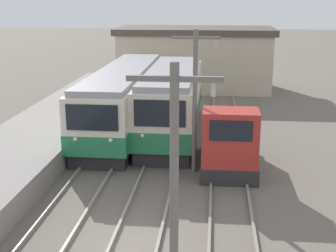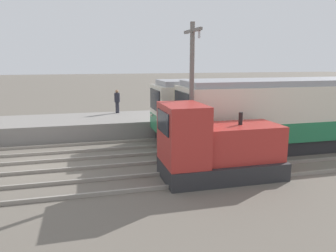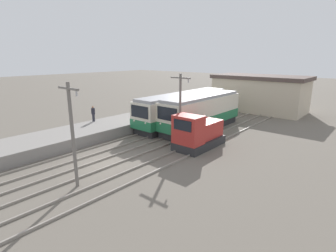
{
  "view_description": "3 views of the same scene",
  "coord_description": "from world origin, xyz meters",
  "px_view_note": "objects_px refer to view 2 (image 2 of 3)",
  "views": [
    {
      "loc": [
        2.53,
        -12.55,
        7.43
      ],
      "look_at": [
        0.48,
        7.52,
        1.82
      ],
      "focal_mm": 50.0,
      "sensor_mm": 36.0,
      "label": 1
    },
    {
      "loc": [
        14.83,
        2.29,
        4.62
      ],
      "look_at": [
        -0.56,
        6.3,
        1.41
      ],
      "focal_mm": 35.0,
      "sensor_mm": 36.0,
      "label": 2
    },
    {
      "loc": [
        15.03,
        -10.37,
        7.45
      ],
      "look_at": [
        0.63,
        6.43,
        1.6
      ],
      "focal_mm": 28.0,
      "sensor_mm": 36.0,
      "label": 3
    }
  ],
  "objects_px": {
    "catenary_mast_mid": "(192,90)",
    "person_on_platform": "(117,100)",
    "commuter_train_left": "(268,110)",
    "commuter_train_center": "(284,118)",
    "shunting_locomotive": "(215,148)"
  },
  "relations": [
    {
      "from": "catenary_mast_mid",
      "to": "person_on_platform",
      "type": "height_order",
      "value": "catenary_mast_mid"
    },
    {
      "from": "commuter_train_left",
      "to": "catenary_mast_mid",
      "type": "distance_m",
      "value": 7.84
    },
    {
      "from": "commuter_train_left",
      "to": "commuter_train_center",
      "type": "relative_size",
      "value": 1.25
    },
    {
      "from": "commuter_train_left",
      "to": "commuter_train_center",
      "type": "distance_m",
      "value": 2.89
    },
    {
      "from": "commuter_train_left",
      "to": "catenary_mast_mid",
      "type": "relative_size",
      "value": 2.28
    },
    {
      "from": "person_on_platform",
      "to": "commuter_train_left",
      "type": "bearing_deg",
      "value": 58.15
    },
    {
      "from": "commuter_train_left",
      "to": "commuter_train_center",
      "type": "xyz_separation_m",
      "value": [
        2.8,
        -0.72,
        0.05
      ]
    },
    {
      "from": "commuter_train_left",
      "to": "person_on_platform",
      "type": "distance_m",
      "value": 10.0
    },
    {
      "from": "commuter_train_left",
      "to": "shunting_locomotive",
      "type": "xyz_separation_m",
      "value": [
        5.8,
        -5.8,
        -0.44
      ]
    },
    {
      "from": "commuter_train_center",
      "to": "person_on_platform",
      "type": "distance_m",
      "value": 11.21
    },
    {
      "from": "catenary_mast_mid",
      "to": "person_on_platform",
      "type": "relative_size",
      "value": 3.81
    },
    {
      "from": "commuter_train_center",
      "to": "shunting_locomotive",
      "type": "distance_m",
      "value": 5.92
    },
    {
      "from": "commuter_train_center",
      "to": "catenary_mast_mid",
      "type": "bearing_deg",
      "value": -74.9
    },
    {
      "from": "commuter_train_left",
      "to": "person_on_platform",
      "type": "xyz_separation_m",
      "value": [
        -5.28,
        -8.49,
        0.23
      ]
    },
    {
      "from": "commuter_train_center",
      "to": "catenary_mast_mid",
      "type": "xyz_separation_m",
      "value": [
        1.51,
        -5.59,
        1.69
      ]
    }
  ]
}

